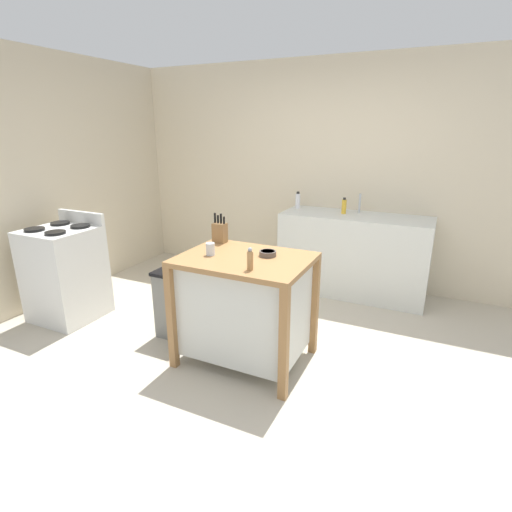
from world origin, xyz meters
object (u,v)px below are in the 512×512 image
at_px(pepper_grinder, 250,259).
at_px(sink_faucet, 360,203).
at_px(knife_block, 220,232).
at_px(kitchen_island, 245,304).
at_px(bottle_hand_soap, 298,201).
at_px(bowl_stoneware_deep, 268,253).
at_px(stove, 65,273).
at_px(drinking_cup, 210,249).
at_px(trash_bin, 177,303).
at_px(bottle_spray_cleaner, 344,206).

bearing_deg(pepper_grinder, sink_faucet, 81.89).
bearing_deg(knife_block, sink_faucet, 62.71).
xyz_separation_m(kitchen_island, bottle_hand_soap, (-0.25, 1.89, 0.51)).
distance_m(bowl_stoneware_deep, stove, 2.17).
bearing_deg(knife_block, drinking_cup, -71.44).
xyz_separation_m(kitchen_island, drinking_cup, (-0.26, -0.07, 0.44)).
relative_size(bottle_hand_soap, stove, 0.19).
bearing_deg(kitchen_island, knife_block, 144.26).
xyz_separation_m(drinking_cup, trash_bin, (-0.47, 0.16, -0.62)).
distance_m(pepper_grinder, trash_bin, 1.16).
height_order(knife_block, bottle_hand_soap, knife_block).
bearing_deg(sink_faucet, bowl_stoneware_deep, -100.10).
distance_m(bowl_stoneware_deep, trash_bin, 1.07).
xyz_separation_m(pepper_grinder, stove, (-2.13, 0.18, -0.50)).
bearing_deg(bottle_spray_cleaner, sink_faucet, 35.93).
bearing_deg(kitchen_island, pepper_grinder, -55.66).
relative_size(kitchen_island, trash_bin, 1.58).
bearing_deg(knife_block, bottle_hand_soap, 85.57).
xyz_separation_m(drinking_cup, stove, (-1.70, 0.00, -0.47)).
distance_m(kitchen_island, bowl_stoneware_deep, 0.45).
bearing_deg(pepper_grinder, bottle_spray_cleaner, 85.59).
height_order(bowl_stoneware_deep, bottle_spray_cleaner, bottle_spray_cleaner).
height_order(kitchen_island, knife_block, knife_block).
xyz_separation_m(bowl_stoneware_deep, bottle_hand_soap, (-0.40, 1.79, 0.10)).
height_order(bowl_stoneware_deep, trash_bin, bowl_stoneware_deep).
distance_m(kitchen_island, bottle_spray_cleaner, 1.91).
bearing_deg(bottle_hand_soap, knife_block, -94.43).
height_order(knife_block, pepper_grinder, knife_block).
height_order(kitchen_island, bottle_spray_cleaner, bottle_spray_cleaner).
distance_m(drinking_cup, bottle_hand_soap, 1.96).
xyz_separation_m(pepper_grinder, trash_bin, (-0.90, 0.33, -0.65)).
distance_m(knife_block, sink_faucet, 1.86).
xyz_separation_m(trash_bin, stove, (-1.23, -0.15, 0.15)).
bearing_deg(kitchen_island, bottle_hand_soap, 97.63).
xyz_separation_m(bottle_spray_cleaner, bottle_hand_soap, (-0.58, 0.08, 0.01)).
bearing_deg(drinking_cup, stove, 179.86).
height_order(drinking_cup, trash_bin, drinking_cup).
relative_size(kitchen_island, drinking_cup, 10.30).
bearing_deg(stove, kitchen_island, 1.88).
relative_size(sink_faucet, bottle_spray_cleaner, 1.22).
bearing_deg(stove, bowl_stoneware_deep, 4.50).
distance_m(knife_block, stove, 1.70).
height_order(knife_block, stove, knife_block).
bearing_deg(stove, pepper_grinder, -4.70).
bearing_deg(sink_faucet, trash_bin, -123.44).
bearing_deg(kitchen_island, bottle_spray_cleaner, 79.92).
bearing_deg(knife_block, bottle_spray_cleaner, 65.53).
bearing_deg(bottle_spray_cleaner, stove, -140.63).
bearing_deg(stove, knife_block, 11.99).
bearing_deg(stove, bottle_hand_soap, 48.79).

